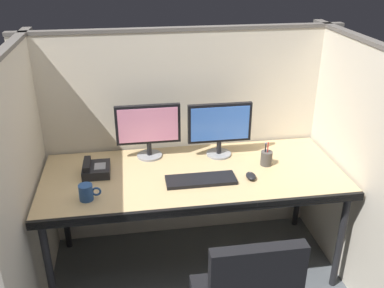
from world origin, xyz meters
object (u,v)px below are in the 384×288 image
Objects in this scene: monitor_left at (148,128)px; monitor_right at (220,126)px; desk_phone at (95,169)px; coffee_mug at (87,192)px; pen_cup at (266,158)px; keyboard_main at (201,180)px; computer_mouse at (251,176)px; desk at (194,181)px.

monitor_left is 1.00× the size of monitor_right.
monitor_left is 2.26× the size of desk_phone.
monitor_left is 0.44m from desk_phone.
monitor_right is 0.98m from coffee_mug.
pen_cup is at bearing -34.23° from monitor_right.
keyboard_main is 0.67m from desk_phone.
desk_phone reaches higher than computer_mouse.
desk is at bearing -132.29° from monitor_right.
coffee_mug is (-0.86, -0.44, -0.17)m from monitor_right.
monitor_right is 3.41× the size of coffee_mug.
coffee_mug is at bearing -153.12° from monitor_right.
monitor_right reaches higher than computer_mouse.
monitor_right is 0.42m from computer_mouse.
monitor_left is at bearing 28.13° from desk_phone.
computer_mouse is at bearing 5.00° from coffee_mug.
coffee_mug is at bearing -96.40° from desk_phone.
keyboard_main reaches higher than desk.
monitor_left reaches higher than pen_cup.
monitor_left is at bearing 132.37° from desk.
keyboard_main is 2.59× the size of pen_cup.
keyboard_main is at bearing -73.96° from desk.
desk_phone is at bearing -151.87° from monitor_left.
keyboard_main is 4.48× the size of computer_mouse.
desk_phone is at bearing 83.60° from coffee_mug.
keyboard_main is at bearing 8.32° from coffee_mug.
computer_mouse is 0.98m from desk_phone.
desk is 11.46× the size of pen_cup.
computer_mouse is (0.34, -0.11, 0.07)m from desk.
desk is 0.68m from coffee_mug.
pen_cup reaches higher than desk_phone.
desk is 4.42× the size of monitor_right.
pen_cup is (0.46, 0.15, 0.04)m from keyboard_main.
coffee_mug is 0.30m from desk_phone.
coffee_mug is at bearing -171.68° from keyboard_main.
monitor_left is at bearing 162.45° from pen_cup.
monitor_left is at bearing 126.79° from keyboard_main.
desk_phone is (-0.83, -0.14, -0.18)m from monitor_right.
monitor_right is at bearing 9.58° from desk_phone.
keyboard_main is (-0.19, -0.34, -0.20)m from monitor_right.
desk_phone is at bearing 177.46° from pen_cup.
computer_mouse is at bearing -33.49° from monitor_left.
computer_mouse is 0.22m from pen_cup.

